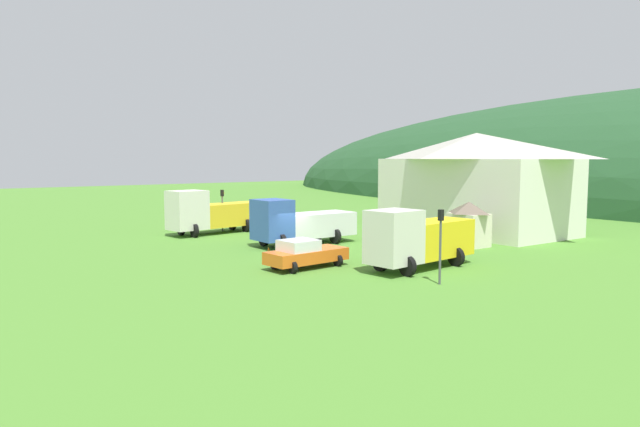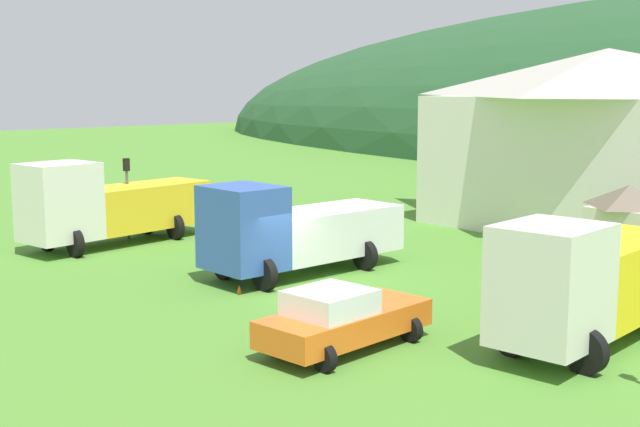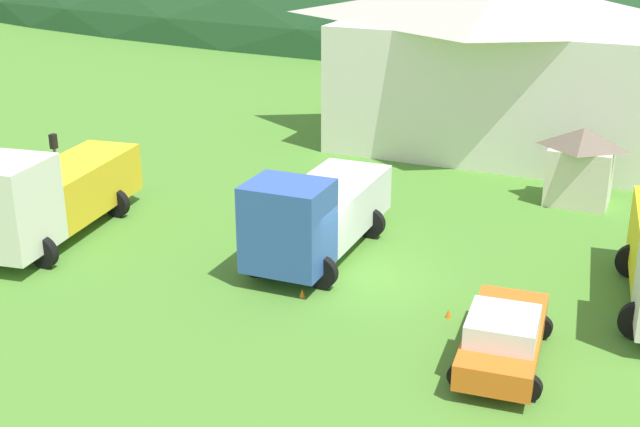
{
  "view_description": "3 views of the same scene",
  "coord_description": "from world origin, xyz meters",
  "px_view_note": "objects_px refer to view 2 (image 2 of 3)",
  "views": [
    {
      "loc": [
        32.51,
        -21.49,
        6.29
      ],
      "look_at": [
        -0.17,
        1.72,
        2.42
      ],
      "focal_mm": 32.7,
      "sensor_mm": 36.0,
      "label": 1
    },
    {
      "loc": [
        20.85,
        -17.44,
        6.82
      ],
      "look_at": [
        -2.45,
        2.74,
        2.04
      ],
      "focal_mm": 47.69,
      "sensor_mm": 36.0,
      "label": 2
    },
    {
      "loc": [
        8.81,
        -22.99,
        11.57
      ],
      "look_at": [
        -1.93,
        1.05,
        1.74
      ],
      "focal_mm": 46.78,
      "sensor_mm": 36.0,
      "label": 3
    }
  ],
  "objects_px": {
    "box_truck_blue": "(293,230)",
    "traffic_light_west": "(127,189)",
    "flatbed_truck_yellow": "(586,280)",
    "heavy_rig_striped": "(106,204)",
    "traffic_cone_near_pickup": "(239,293)",
    "service_pickup_orange": "(342,319)",
    "depot_building": "(604,139)",
    "play_shed_cream": "(627,227)",
    "traffic_cone_mid_row": "(346,319)"
  },
  "relations": [
    {
      "from": "box_truck_blue",
      "to": "traffic_light_west",
      "type": "xyz_separation_m",
      "value": [
        -10.22,
        -1.02,
        0.58
      ]
    },
    {
      "from": "heavy_rig_striped",
      "to": "traffic_light_west",
      "type": "bearing_deg",
      "value": -158.27
    },
    {
      "from": "service_pickup_orange",
      "to": "traffic_cone_near_pickup",
      "type": "xyz_separation_m",
      "value": [
        -6.59,
        1.47,
        -0.83
      ]
    },
    {
      "from": "service_pickup_orange",
      "to": "traffic_cone_near_pickup",
      "type": "height_order",
      "value": "service_pickup_orange"
    },
    {
      "from": "flatbed_truck_yellow",
      "to": "play_shed_cream",
      "type": "bearing_deg",
      "value": -163.07
    },
    {
      "from": "depot_building",
      "to": "flatbed_truck_yellow",
      "type": "distance_m",
      "value": 18.4
    },
    {
      "from": "heavy_rig_striped",
      "to": "service_pickup_orange",
      "type": "height_order",
      "value": "heavy_rig_striped"
    },
    {
      "from": "heavy_rig_striped",
      "to": "play_shed_cream",
      "type": "bearing_deg",
      "value": 116.74
    },
    {
      "from": "traffic_cone_mid_row",
      "to": "play_shed_cream",
      "type": "bearing_deg",
      "value": 80.42
    },
    {
      "from": "heavy_rig_striped",
      "to": "flatbed_truck_yellow",
      "type": "height_order",
      "value": "heavy_rig_striped"
    },
    {
      "from": "depot_building",
      "to": "flatbed_truck_yellow",
      "type": "height_order",
      "value": "depot_building"
    },
    {
      "from": "box_truck_blue",
      "to": "traffic_cone_near_pickup",
      "type": "height_order",
      "value": "box_truck_blue"
    },
    {
      "from": "play_shed_cream",
      "to": "traffic_light_west",
      "type": "height_order",
      "value": "traffic_light_west"
    },
    {
      "from": "depot_building",
      "to": "service_pickup_orange",
      "type": "distance_m",
      "value": 21.68
    },
    {
      "from": "depot_building",
      "to": "box_truck_blue",
      "type": "xyz_separation_m",
      "value": [
        -2.36,
        -16.28,
        -2.65
      ]
    },
    {
      "from": "play_shed_cream",
      "to": "heavy_rig_striped",
      "type": "height_order",
      "value": "heavy_rig_striped"
    },
    {
      "from": "traffic_cone_near_pickup",
      "to": "traffic_cone_mid_row",
      "type": "relative_size",
      "value": 0.96
    },
    {
      "from": "box_truck_blue",
      "to": "traffic_cone_mid_row",
      "type": "xyz_separation_m",
      "value": [
        5.47,
        -2.49,
        -1.63
      ]
    },
    {
      "from": "service_pickup_orange",
      "to": "traffic_light_west",
      "type": "bearing_deg",
      "value": -106.27
    },
    {
      "from": "traffic_cone_near_pickup",
      "to": "box_truck_blue",
      "type": "bearing_deg",
      "value": 106.81
    },
    {
      "from": "traffic_light_west",
      "to": "service_pickup_orange",
      "type": "bearing_deg",
      "value": -11.1
    },
    {
      "from": "play_shed_cream",
      "to": "heavy_rig_striped",
      "type": "bearing_deg",
      "value": -144.62
    },
    {
      "from": "depot_building",
      "to": "traffic_light_west",
      "type": "xyz_separation_m",
      "value": [
        -12.57,
        -17.3,
        -2.07
      ]
    },
    {
      "from": "depot_building",
      "to": "flatbed_truck_yellow",
      "type": "relative_size",
      "value": 2.14
    },
    {
      "from": "service_pickup_orange",
      "to": "traffic_cone_near_pickup",
      "type": "bearing_deg",
      "value": -107.76
    },
    {
      "from": "service_pickup_orange",
      "to": "traffic_cone_mid_row",
      "type": "height_order",
      "value": "service_pickup_orange"
    },
    {
      "from": "depot_building",
      "to": "box_truck_blue",
      "type": "relative_size",
      "value": 2.08
    },
    {
      "from": "depot_building",
      "to": "flatbed_truck_yellow",
      "type": "xyz_separation_m",
      "value": [
        9.06,
        -15.82,
        -2.51
      ]
    },
    {
      "from": "service_pickup_orange",
      "to": "traffic_light_west",
      "type": "xyz_separation_m",
      "value": [
        -17.72,
        3.48,
        1.39
      ]
    },
    {
      "from": "depot_building",
      "to": "box_truck_blue",
      "type": "bearing_deg",
      "value": -98.24
    },
    {
      "from": "service_pickup_orange",
      "to": "flatbed_truck_yellow",
      "type": "bearing_deg",
      "value": 136.52
    },
    {
      "from": "play_shed_cream",
      "to": "heavy_rig_striped",
      "type": "relative_size",
      "value": 0.37
    },
    {
      "from": "depot_building",
      "to": "traffic_cone_near_pickup",
      "type": "bearing_deg",
      "value": -94.28
    },
    {
      "from": "traffic_light_west",
      "to": "traffic_cone_near_pickup",
      "type": "height_order",
      "value": "traffic_light_west"
    },
    {
      "from": "flatbed_truck_yellow",
      "to": "heavy_rig_striped",
      "type": "bearing_deg",
      "value": -88.52
    },
    {
      "from": "depot_building",
      "to": "traffic_cone_mid_row",
      "type": "bearing_deg",
      "value": -80.58
    },
    {
      "from": "flatbed_truck_yellow",
      "to": "traffic_cone_near_pickup",
      "type": "relative_size",
      "value": 13.91
    },
    {
      "from": "box_truck_blue",
      "to": "service_pickup_orange",
      "type": "xyz_separation_m",
      "value": [
        7.5,
        -4.49,
        -0.81
      ]
    },
    {
      "from": "play_shed_cream",
      "to": "traffic_cone_near_pickup",
      "type": "distance_m",
      "value": 14.22
    },
    {
      "from": "play_shed_cream",
      "to": "traffic_cone_mid_row",
      "type": "xyz_separation_m",
      "value": [
        -2.02,
        -11.97,
        -1.64
      ]
    },
    {
      "from": "box_truck_blue",
      "to": "traffic_light_west",
      "type": "distance_m",
      "value": 10.28
    },
    {
      "from": "depot_building",
      "to": "traffic_light_west",
      "type": "height_order",
      "value": "depot_building"
    },
    {
      "from": "heavy_rig_striped",
      "to": "traffic_cone_mid_row",
      "type": "height_order",
      "value": "heavy_rig_striped"
    },
    {
      "from": "depot_building",
      "to": "play_shed_cream",
      "type": "distance_m",
      "value": 8.93
    },
    {
      "from": "box_truck_blue",
      "to": "traffic_light_west",
      "type": "bearing_deg",
      "value": -85.64
    },
    {
      "from": "traffic_cone_mid_row",
      "to": "heavy_rig_striped",
      "type": "bearing_deg",
      "value": 179.98
    },
    {
      "from": "box_truck_blue",
      "to": "service_pickup_orange",
      "type": "distance_m",
      "value": 8.78
    },
    {
      "from": "depot_building",
      "to": "traffic_cone_near_pickup",
      "type": "xyz_separation_m",
      "value": [
        -1.44,
        -19.3,
        -4.29
      ]
    },
    {
      "from": "box_truck_blue",
      "to": "service_pickup_orange",
      "type": "height_order",
      "value": "box_truck_blue"
    },
    {
      "from": "heavy_rig_striped",
      "to": "box_truck_blue",
      "type": "xyz_separation_m",
      "value": [
        9.35,
        2.49,
        -0.15
      ]
    }
  ]
}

